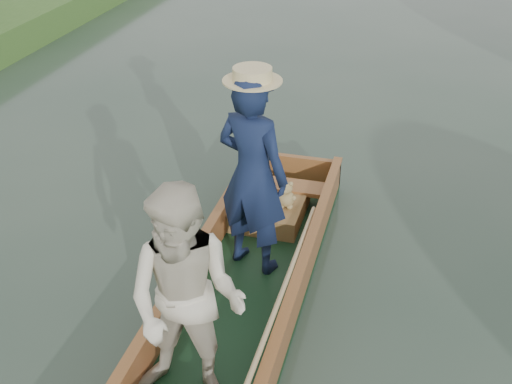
# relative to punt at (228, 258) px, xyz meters

# --- Properties ---
(ground) EXTENTS (120.00, 120.00, 0.00)m
(ground) POSITION_rel_punt_xyz_m (0.04, 0.17, -0.74)
(ground) COLOR #283D30
(ground) RESTS_ON ground
(punt) EXTENTS (1.13, 5.00, 2.10)m
(punt) POSITION_rel_punt_xyz_m (0.00, 0.00, 0.00)
(punt) COLOR black
(punt) RESTS_ON ground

